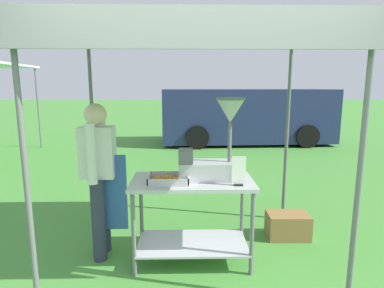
{
  "coord_description": "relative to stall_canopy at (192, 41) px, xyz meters",
  "views": [
    {
      "loc": [
        -0.12,
        -1.96,
        1.77
      ],
      "look_at": [
        -0.06,
        1.26,
        1.19
      ],
      "focal_mm": 29.72,
      "sensor_mm": 36.0,
      "label": 1
    }
  ],
  "objects": [
    {
      "name": "supply_crate",
      "position": [
        1.14,
        0.39,
        -2.05
      ],
      "size": [
        0.49,
        0.32,
        0.29
      ],
      "color": "olive",
      "rests_on": "ground"
    },
    {
      "name": "donut_cart",
      "position": [
        -0.0,
        -0.1,
        -1.59
      ],
      "size": [
        1.2,
        0.63,
        0.86
      ],
      "color": "#B7B7BC",
      "rests_on": "ground"
    },
    {
      "name": "stall_canopy",
      "position": [
        0.0,
        0.0,
        0.0
      ],
      "size": [
        2.7,
        1.96,
        2.3
      ],
      "color": "slate",
      "rests_on": "ground"
    },
    {
      "name": "donut_tray",
      "position": [
        -0.23,
        -0.17,
        -1.31
      ],
      "size": [
        0.39,
        0.29,
        0.07
      ],
      "color": "#B7B7BC",
      "rests_on": "donut_cart"
    },
    {
      "name": "ground_plane",
      "position": [
        0.06,
        4.84,
        -2.2
      ],
      "size": [
        70.0,
        70.0,
        0.0
      ],
      "primitive_type": "plane",
      "color": "#478E38"
    },
    {
      "name": "menu_sign",
      "position": [
        0.43,
        -0.29,
        -1.22
      ],
      "size": [
        0.13,
        0.05,
        0.28
      ],
      "color": "black",
      "rests_on": "donut_cart"
    },
    {
      "name": "vendor",
      "position": [
        -0.95,
        0.04,
        -1.3
      ],
      "size": [
        0.45,
        0.53,
        1.61
      ],
      "color": "#2D3347",
      "rests_on": "ground"
    },
    {
      "name": "donut_fryer",
      "position": [
        0.21,
        -0.08,
        -1.03
      ],
      "size": [
        0.64,
        0.28,
        0.81
      ],
      "color": "#B7B7BC",
      "rests_on": "donut_cart"
    },
    {
      "name": "van_navy",
      "position": [
        1.83,
        6.87,
        -1.32
      ],
      "size": [
        5.28,
        2.25,
        1.69
      ],
      "color": "navy",
      "rests_on": "ground"
    }
  ]
}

